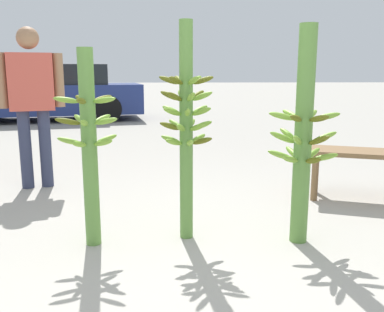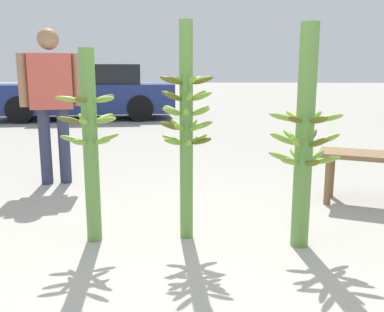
% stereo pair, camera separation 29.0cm
% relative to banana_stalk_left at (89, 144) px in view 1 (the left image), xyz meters
% --- Properties ---
extents(ground_plane, '(80.00, 80.00, 0.00)m').
position_rel_banana_stalk_left_xyz_m(ground_plane, '(0.68, -0.42, -0.69)').
color(ground_plane, '#9E998E').
extents(banana_stalk_left, '(0.41, 0.41, 1.30)m').
position_rel_banana_stalk_left_xyz_m(banana_stalk_left, '(0.00, 0.00, 0.00)').
color(banana_stalk_left, '#5B8C3D').
rests_on(banana_stalk_left, ground_plane).
extents(banana_stalk_center, '(0.37, 0.37, 1.48)m').
position_rel_banana_stalk_left_xyz_m(banana_stalk_center, '(0.63, 0.10, 0.10)').
color(banana_stalk_center, '#5B8C3D').
rests_on(banana_stalk_center, ground_plane).
extents(banana_stalk_right, '(0.47, 0.46, 1.45)m').
position_rel_banana_stalk_left_xyz_m(banana_stalk_right, '(1.40, -0.00, 0.04)').
color(banana_stalk_right, '#5B8C3D').
rests_on(banana_stalk_right, ground_plane).
extents(vendor_person, '(0.62, 0.31, 1.56)m').
position_rel_banana_stalk_left_xyz_m(vendor_person, '(-0.83, 1.48, 0.24)').
color(vendor_person, '#2D334C').
rests_on(vendor_person, ground_plane).
extents(market_bench, '(1.18, 0.72, 0.46)m').
position_rel_banana_stalk_left_xyz_m(market_bench, '(2.28, 0.90, -0.31)').
color(market_bench, brown).
rests_on(market_bench, ground_plane).
extents(parked_car, '(4.51, 2.51, 1.29)m').
position_rel_banana_stalk_left_xyz_m(parked_car, '(-2.38, 7.46, -0.05)').
color(parked_car, navy).
rests_on(parked_car, ground_plane).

